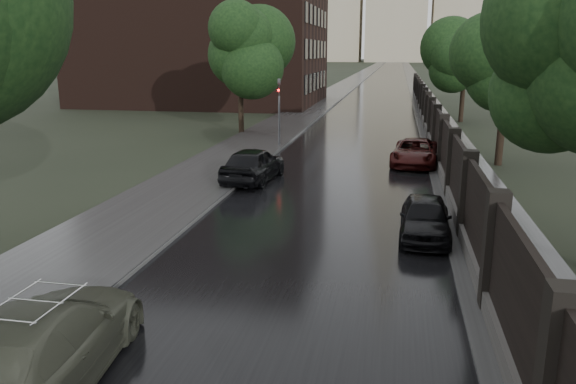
{
  "coord_description": "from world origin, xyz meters",
  "views": [
    {
      "loc": [
        2.4,
        -7.01,
        5.53
      ],
      "look_at": [
        -0.63,
        8.72,
        1.5
      ],
      "focal_mm": 35.0,
      "sensor_mm": 36.0,
      "label": 1
    }
  ],
  "objects_px": {
    "tree_left_far": "(240,55)",
    "tree_right_b": "(507,64)",
    "traffic_light": "(279,107)",
    "volga_sedan": "(41,345)",
    "hatchback_left": "(253,164)",
    "car_right_near": "(425,218)",
    "tree_right_c": "(465,59)",
    "car_right_far": "(415,152)"
  },
  "relations": [
    {
      "from": "tree_left_far",
      "to": "traffic_light",
      "type": "height_order",
      "value": "tree_left_far"
    },
    {
      "from": "car_right_near",
      "to": "car_right_far",
      "type": "distance_m",
      "value": 11.41
    },
    {
      "from": "tree_left_far",
      "to": "volga_sedan",
      "type": "bearing_deg",
      "value": -80.84
    },
    {
      "from": "tree_right_c",
      "to": "traffic_light",
      "type": "xyz_separation_m",
      "value": [
        -11.8,
        -15.01,
        -2.55
      ]
    },
    {
      "from": "tree_right_c",
      "to": "tree_right_b",
      "type": "bearing_deg",
      "value": -90.0
    },
    {
      "from": "hatchback_left",
      "to": "tree_left_far",
      "type": "bearing_deg",
      "value": -67.08
    },
    {
      "from": "traffic_light",
      "to": "tree_right_c",
      "type": "bearing_deg",
      "value": 51.82
    },
    {
      "from": "hatchback_left",
      "to": "car_right_far",
      "type": "relative_size",
      "value": 0.96
    },
    {
      "from": "tree_left_far",
      "to": "hatchback_left",
      "type": "height_order",
      "value": "tree_left_far"
    },
    {
      "from": "hatchback_left",
      "to": "car_right_far",
      "type": "height_order",
      "value": "hatchback_left"
    },
    {
      "from": "tree_left_far",
      "to": "car_right_near",
      "type": "bearing_deg",
      "value": -60.6
    },
    {
      "from": "volga_sedan",
      "to": "car_right_far",
      "type": "relative_size",
      "value": 1.13
    },
    {
      "from": "tree_left_far",
      "to": "tree_right_b",
      "type": "bearing_deg",
      "value": -27.3
    },
    {
      "from": "car_right_near",
      "to": "tree_left_far",
      "type": "bearing_deg",
      "value": 121.1
    },
    {
      "from": "tree_right_c",
      "to": "hatchback_left",
      "type": "height_order",
      "value": "tree_right_c"
    },
    {
      "from": "tree_right_c",
      "to": "car_right_near",
      "type": "bearing_deg",
      "value": -97.72
    },
    {
      "from": "tree_right_b",
      "to": "tree_left_far",
      "type": "bearing_deg",
      "value": 152.7
    },
    {
      "from": "tree_right_b",
      "to": "car_right_near",
      "type": "height_order",
      "value": "tree_right_b"
    },
    {
      "from": "traffic_light",
      "to": "hatchback_left",
      "type": "distance_m",
      "value": 9.02
    },
    {
      "from": "hatchback_left",
      "to": "tree_right_b",
      "type": "bearing_deg",
      "value": -146.94
    },
    {
      "from": "car_right_far",
      "to": "traffic_light",
      "type": "bearing_deg",
      "value": 158.98
    },
    {
      "from": "tree_right_b",
      "to": "tree_right_c",
      "type": "relative_size",
      "value": 1.0
    },
    {
      "from": "tree_right_b",
      "to": "volga_sedan",
      "type": "height_order",
      "value": "tree_right_b"
    },
    {
      "from": "volga_sedan",
      "to": "hatchback_left",
      "type": "xyz_separation_m",
      "value": [
        -0.36,
        15.65,
        0.0
      ]
    },
    {
      "from": "hatchback_left",
      "to": "tree_right_c",
      "type": "bearing_deg",
      "value": -109.67
    },
    {
      "from": "volga_sedan",
      "to": "tree_left_far",
      "type": "bearing_deg",
      "value": -88.04
    },
    {
      "from": "traffic_light",
      "to": "volga_sedan",
      "type": "xyz_separation_m",
      "value": [
        1.06,
        -24.49,
        -1.63
      ]
    },
    {
      "from": "tree_right_b",
      "to": "car_right_near",
      "type": "distance_m",
      "value": 13.6
    },
    {
      "from": "tree_left_far",
      "to": "tree_right_c",
      "type": "bearing_deg",
      "value": 32.83
    },
    {
      "from": "tree_left_far",
      "to": "traffic_light",
      "type": "bearing_deg",
      "value": -53.53
    },
    {
      "from": "tree_right_b",
      "to": "volga_sedan",
      "type": "bearing_deg",
      "value": -116.56
    },
    {
      "from": "car_right_far",
      "to": "tree_left_far",
      "type": "bearing_deg",
      "value": 147.61
    },
    {
      "from": "traffic_light",
      "to": "car_right_far",
      "type": "height_order",
      "value": "traffic_light"
    },
    {
      "from": "volga_sedan",
      "to": "car_right_far",
      "type": "height_order",
      "value": "volga_sedan"
    },
    {
      "from": "car_right_near",
      "to": "volga_sedan",
      "type": "bearing_deg",
      "value": -123.95
    },
    {
      "from": "car_right_near",
      "to": "hatchback_left",
      "type": "bearing_deg",
      "value": 139.32
    },
    {
      "from": "volga_sedan",
      "to": "car_right_near",
      "type": "height_order",
      "value": "volga_sedan"
    },
    {
      "from": "tree_left_far",
      "to": "car_right_near",
      "type": "xyz_separation_m",
      "value": [
        11.4,
        -20.23,
        -4.61
      ]
    },
    {
      "from": "volga_sedan",
      "to": "hatchback_left",
      "type": "relative_size",
      "value": 1.17
    },
    {
      "from": "tree_left_far",
      "to": "car_right_far",
      "type": "bearing_deg",
      "value": -37.73
    },
    {
      "from": "tree_left_far",
      "to": "volga_sedan",
      "type": "distance_m",
      "value": 30.21
    },
    {
      "from": "tree_right_c",
      "to": "traffic_light",
      "type": "distance_m",
      "value": 19.26
    }
  ]
}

